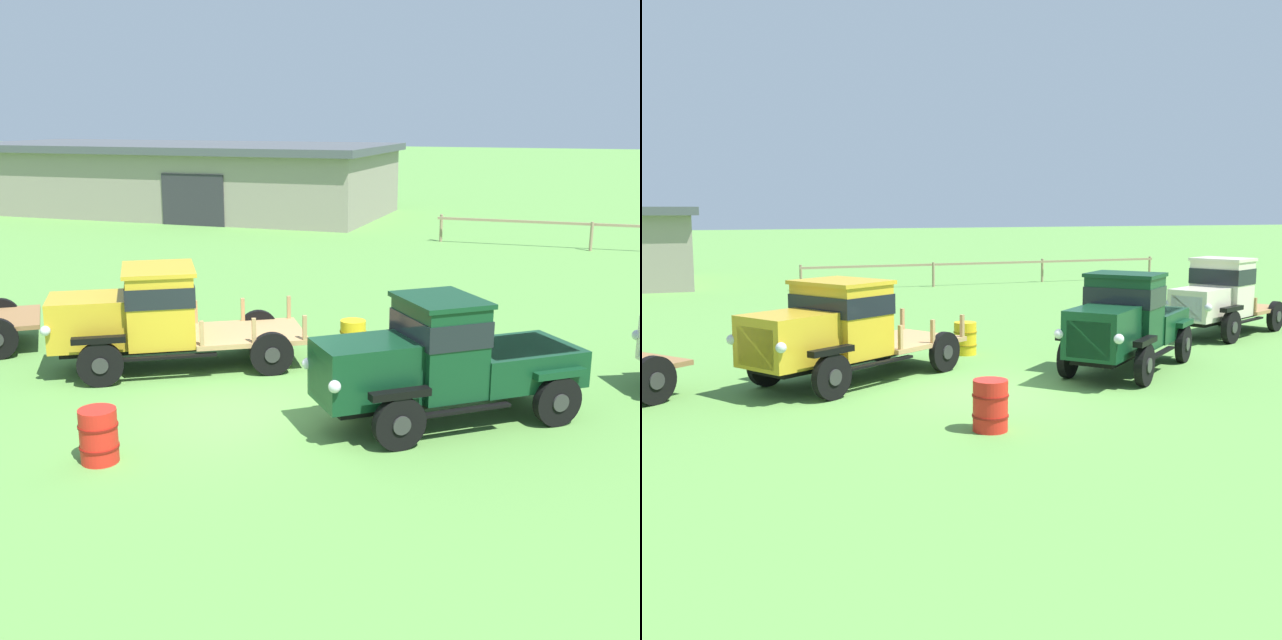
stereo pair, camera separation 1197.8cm
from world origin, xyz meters
TOP-DOWN VIEW (x-y plane):
  - ground_plane at (0.00, 0.00)m, footprint 240.00×240.00m
  - paddock_fence at (8.51, 20.41)m, footprint 17.79×0.61m
  - vintage_truck_second_in_line at (-2.78, 1.70)m, footprint 5.35×4.19m
  - vintage_truck_midrow_center at (3.46, 0.70)m, footprint 4.57×4.08m
  - vintage_truck_far_side at (8.53, 3.98)m, footprint 4.86×3.40m
  - oil_drum_beside_row at (0.92, 3.88)m, footprint 0.58×0.58m
  - oil_drum_near_fence at (-1.14, -2.61)m, footprint 0.60×0.60m

SIDE VIEW (x-z plane):
  - ground_plane at x=0.00m, z-range 0.00..0.00m
  - oil_drum_beside_row at x=0.92m, z-range 0.00..0.80m
  - oil_drum_near_fence at x=-1.14m, z-range 0.00..0.84m
  - paddock_fence at x=8.51m, z-range 0.30..1.42m
  - vintage_truck_midrow_center at x=3.46m, z-range 0.02..2.20m
  - vintage_truck_far_side at x=8.53m, z-range 0.04..2.23m
  - vintage_truck_second_in_line at x=-2.78m, z-range 0.09..2.22m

